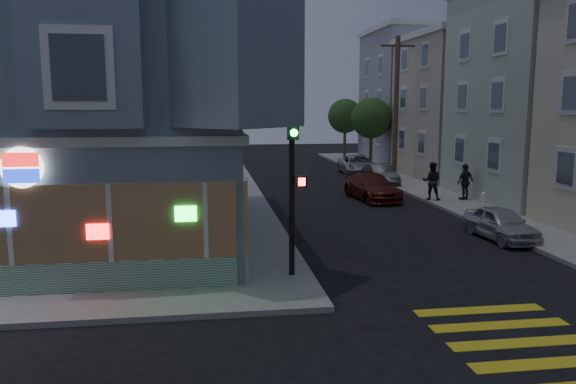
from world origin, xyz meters
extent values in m
plane|color=black|center=(0.00, 0.00, 0.00)|extent=(120.00, 120.00, 0.00)
cube|color=gray|center=(23.00, 23.00, 0.07)|extent=(24.00, 42.00, 0.15)
cube|color=slate|center=(-6.00, 11.00, 5.65)|extent=(14.00, 14.00, 11.00)
cube|color=silver|center=(-6.00, 11.00, 4.00)|extent=(14.30, 14.30, 0.25)
cylinder|color=white|center=(-4.40, 3.87, 3.40)|extent=(1.00, 0.12, 1.00)
cube|color=beige|center=(19.50, 25.00, 4.65)|extent=(12.00, 8.60, 9.00)
cube|color=gray|center=(19.50, 34.00, 5.40)|extent=(12.00, 8.60, 10.50)
cylinder|color=#4C3826|center=(12.00, 24.00, 4.65)|extent=(0.30, 0.30, 9.00)
cube|color=#4C3826|center=(12.00, 24.00, 8.55)|extent=(2.20, 0.12, 0.12)
cylinder|color=#4C3826|center=(12.20, 30.00, 1.75)|extent=(0.24, 0.24, 3.20)
sphere|color=#1E4619|center=(12.20, 30.00, 3.95)|extent=(3.00, 3.00, 3.00)
cylinder|color=#4C3826|center=(12.20, 38.00, 1.75)|extent=(0.24, 0.24, 3.20)
sphere|color=#1E4619|center=(12.20, 38.00, 3.95)|extent=(3.00, 3.00, 3.00)
imported|color=black|center=(11.30, 16.24, 1.11)|extent=(1.12, 1.01, 1.91)
imported|color=#23222A|center=(13.00, 16.03, 1.07)|extent=(1.16, 0.85, 1.83)
imported|color=#B8BAC1|center=(10.70, 8.31, 0.60)|extent=(1.61, 3.62, 1.21)
imported|color=#3D3F43|center=(10.70, 22.79, 0.64)|extent=(1.36, 3.87, 1.27)
imported|color=maroon|center=(8.60, 17.59, 0.67)|extent=(2.34, 4.80, 1.34)
imported|color=#AEB5B9|center=(10.70, 27.99, 0.69)|extent=(2.70, 5.16, 1.39)
cylinder|color=black|center=(2.38, 4.71, 2.59)|extent=(0.16, 0.16, 4.88)
cube|color=black|center=(2.38, 4.50, 4.49)|extent=(0.36, 0.33, 1.03)
sphere|color=black|center=(2.38, 4.34, 4.82)|extent=(0.20, 0.20, 0.20)
sphere|color=black|center=(2.38, 4.34, 4.49)|extent=(0.20, 0.20, 0.20)
sphere|color=#19F23F|center=(2.38, 4.34, 4.17)|extent=(0.20, 0.20, 0.20)
cube|color=black|center=(2.63, 4.54, 2.83)|extent=(0.34, 0.25, 0.31)
cube|color=#FF2614|center=(2.63, 4.43, 2.83)|extent=(0.21, 0.02, 0.21)
cylinder|color=white|center=(13.00, 14.09, 0.42)|extent=(0.22, 0.22, 0.54)
sphere|color=white|center=(13.00, 14.09, 0.74)|extent=(0.23, 0.23, 0.23)
cylinder|color=white|center=(13.00, 14.09, 0.47)|extent=(0.41, 0.11, 0.11)
camera|label=1|loc=(0.06, -10.49, 4.91)|focal=35.00mm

